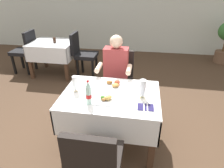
# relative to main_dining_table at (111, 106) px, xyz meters

# --- Properties ---
(ground_plane) EXTENTS (11.00, 11.00, 0.00)m
(ground_plane) POSITION_rel_main_dining_table_xyz_m (0.01, -0.07, -0.58)
(ground_plane) COLOR #473323
(main_dining_table) EXTENTS (1.15, 0.85, 0.75)m
(main_dining_table) POSITION_rel_main_dining_table_xyz_m (0.00, 0.00, 0.00)
(main_dining_table) COLOR white
(main_dining_table) RESTS_ON ground
(chair_far_diner_seat) EXTENTS (0.44, 0.50, 0.97)m
(chair_far_diner_seat) POSITION_rel_main_dining_table_xyz_m (-0.00, 0.82, -0.02)
(chair_far_diner_seat) COLOR black
(chair_far_diner_seat) RESTS_ON ground
(chair_near_camera_side) EXTENTS (0.44, 0.50, 0.97)m
(chair_near_camera_side) POSITION_rel_main_dining_table_xyz_m (-0.00, -0.82, -0.02)
(chair_near_camera_side) COLOR black
(chair_near_camera_side) RESTS_ON ground
(seated_diner_far) EXTENTS (0.50, 0.46, 1.26)m
(seated_diner_far) POSITION_rel_main_dining_table_xyz_m (-0.05, 0.71, 0.13)
(seated_diner_far) COLOR #282D42
(seated_diner_far) RESTS_ON ground
(plate_near_camera) EXTENTS (0.23, 0.23, 0.07)m
(plate_near_camera) POSITION_rel_main_dining_table_xyz_m (-0.03, -0.15, 0.19)
(plate_near_camera) COLOR white
(plate_near_camera) RESTS_ON main_dining_table
(plate_far_diner) EXTENTS (0.25, 0.25, 0.07)m
(plate_far_diner) POSITION_rel_main_dining_table_xyz_m (0.01, 0.22, 0.20)
(plate_far_diner) COLOR white
(plate_far_diner) RESTS_ON main_dining_table
(beer_glass_left) EXTENTS (0.08, 0.08, 0.22)m
(beer_glass_left) POSITION_rel_main_dining_table_xyz_m (0.37, -0.02, 0.29)
(beer_glass_left) COLOR white
(beer_glass_left) RESTS_ON main_dining_table
(beer_glass_middle) EXTENTS (0.07, 0.07, 0.20)m
(beer_glass_middle) POSITION_rel_main_dining_table_xyz_m (-0.43, -0.00, 0.28)
(beer_glass_middle) COLOR white
(beer_glass_middle) RESTS_ON main_dining_table
(cola_bottle_primary) EXTENTS (0.06, 0.06, 0.28)m
(cola_bottle_primary) POSITION_rel_main_dining_table_xyz_m (-0.20, -0.24, 0.30)
(cola_bottle_primary) COLOR silver
(cola_bottle_primary) RESTS_ON main_dining_table
(napkin_cutlery_set) EXTENTS (0.17, 0.19, 0.01)m
(napkin_cutlery_set) POSITION_rel_main_dining_table_xyz_m (0.41, -0.22, 0.18)
(napkin_cutlery_set) COLOR #231E4C
(napkin_cutlery_set) RESTS_ON main_dining_table
(background_dining_table) EXTENTS (0.93, 0.78, 0.75)m
(background_dining_table) POSITION_rel_main_dining_table_xyz_m (-1.63, 1.97, -0.02)
(background_dining_table) COLOR white
(background_dining_table) RESTS_ON ground
(background_chair_left) EXTENTS (0.50, 0.44, 0.97)m
(background_chair_left) POSITION_rel_main_dining_table_xyz_m (-2.31, 1.97, -0.02)
(background_chair_left) COLOR black
(background_chair_left) RESTS_ON ground
(background_chair_right) EXTENTS (0.50, 0.44, 0.97)m
(background_chair_right) POSITION_rel_main_dining_table_xyz_m (-0.96, 1.97, -0.02)
(background_chair_right) COLOR black
(background_chair_right) RESTS_ON ground
(background_table_tumbler) EXTENTS (0.06, 0.06, 0.11)m
(background_table_tumbler) POSITION_rel_main_dining_table_xyz_m (-1.56, 1.95, 0.23)
(background_table_tumbler) COLOR black
(background_table_tumbler) RESTS_ON background_dining_table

